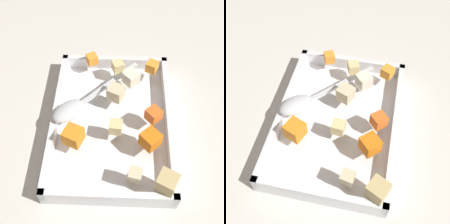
% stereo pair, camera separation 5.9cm
% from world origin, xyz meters
% --- Properties ---
extents(ground_plane, '(4.00, 4.00, 0.00)m').
position_xyz_m(ground_plane, '(0.00, 0.00, 0.00)').
color(ground_plane, beige).
extents(baking_dish, '(0.34, 0.25, 0.05)m').
position_xyz_m(baking_dish, '(-0.02, 0.02, 0.01)').
color(baking_dish, silver).
rests_on(baking_dish, ground_plane).
extents(carrot_chunk_corner_sw, '(0.03, 0.03, 0.02)m').
position_xyz_m(carrot_chunk_corner_sw, '(-0.17, -0.03, 0.06)').
color(carrot_chunk_corner_sw, orange).
rests_on(carrot_chunk_corner_sw, baking_dish).
extents(carrot_chunk_mid_left, '(0.04, 0.04, 0.03)m').
position_xyz_m(carrot_chunk_mid_left, '(-0.01, 0.10, 0.06)').
color(carrot_chunk_mid_left, orange).
rests_on(carrot_chunk_mid_left, baking_dish).
extents(carrot_chunk_near_spoon, '(0.03, 0.03, 0.02)m').
position_xyz_m(carrot_chunk_near_spoon, '(-0.15, 0.10, 0.06)').
color(carrot_chunk_near_spoon, orange).
rests_on(carrot_chunk_near_spoon, baking_dish).
extents(carrot_chunk_rim_edge, '(0.04, 0.04, 0.03)m').
position_xyz_m(carrot_chunk_rim_edge, '(0.05, 0.09, 0.06)').
color(carrot_chunk_rim_edge, orange).
rests_on(carrot_chunk_rim_edge, baking_dish).
extents(carrot_chunk_near_right, '(0.04, 0.04, 0.03)m').
position_xyz_m(carrot_chunk_near_right, '(0.04, -0.05, 0.06)').
color(carrot_chunk_near_right, orange).
rests_on(carrot_chunk_near_right, baking_dish).
extents(potato_chunk_corner_ne, '(0.03, 0.03, 0.02)m').
position_xyz_m(potato_chunk_corner_ne, '(-0.15, 0.03, 0.06)').
color(potato_chunk_corner_ne, '#E0CC89').
rests_on(potato_chunk_corner_ne, baking_dish).
extents(potato_chunk_near_left, '(0.04, 0.04, 0.03)m').
position_xyz_m(potato_chunk_near_left, '(-0.07, 0.03, 0.06)').
color(potato_chunk_near_left, beige).
rests_on(potato_chunk_near_left, baking_dish).
extents(potato_chunk_back_center, '(0.04, 0.04, 0.03)m').
position_xyz_m(potato_chunk_back_center, '(0.13, 0.12, 0.06)').
color(potato_chunk_back_center, tan).
rests_on(potato_chunk_back_center, baking_dish).
extents(potato_chunk_front_center, '(0.03, 0.03, 0.02)m').
position_xyz_m(potato_chunk_front_center, '(0.12, 0.06, 0.06)').
color(potato_chunk_front_center, beige).
rests_on(potato_chunk_front_center, baking_dish).
extents(potato_chunk_center, '(0.03, 0.03, 0.02)m').
position_xyz_m(potato_chunk_center, '(0.02, 0.03, 0.06)').
color(potato_chunk_center, '#E0CC89').
rests_on(potato_chunk_center, baking_dish).
extents(parsnip_chunk_far_left, '(0.04, 0.04, 0.03)m').
position_xyz_m(parsnip_chunk_far_left, '(-0.11, 0.06, 0.06)').
color(parsnip_chunk_far_left, silver).
rests_on(parsnip_chunk_far_left, baking_dish).
extents(serving_spoon, '(0.19, 0.18, 0.02)m').
position_xyz_m(serving_spoon, '(-0.03, -0.06, 0.06)').
color(serving_spoon, silver).
rests_on(serving_spoon, baking_dish).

